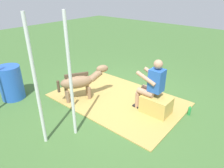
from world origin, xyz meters
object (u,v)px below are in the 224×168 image
object	(u,v)px
soda_bottle	(189,110)
hay_bale	(156,105)
water_barrel	(11,83)
tent_pole_mid	(36,86)
pony_standing	(81,81)
person_seated	(152,84)
tent_pole_left	(71,80)

from	to	relation	value
soda_bottle	hay_bale	bearing A→B (deg)	34.00
water_barrel	tent_pole_mid	world-z (taller)	tent_pole_mid
hay_bale	pony_standing	distance (m)	1.96
soda_bottle	tent_pole_mid	world-z (taller)	tent_pole_mid
person_seated	pony_standing	xyz separation A→B (m)	(1.66, 0.67, -0.19)
pony_standing	soda_bottle	distance (m)	2.72
water_barrel	tent_pole_left	size ratio (longest dim) A/B	0.37
tent_pole_left	pony_standing	bearing A→B (deg)	-47.57
soda_bottle	pony_standing	bearing A→B (deg)	24.09
person_seated	water_barrel	distance (m)	3.59
pony_standing	tent_pole_left	world-z (taller)	tent_pole_left
hay_bale	tent_pole_left	world-z (taller)	tent_pole_left
person_seated	tent_pole_left	distance (m)	1.90
person_seated	tent_pole_left	size ratio (longest dim) A/B	0.55
water_barrel	person_seated	bearing A→B (deg)	-149.94
pony_standing	water_barrel	world-z (taller)	water_barrel
hay_bale	soda_bottle	world-z (taller)	hay_bale
hay_bale	tent_pole_left	bearing A→B (deg)	62.24
hay_bale	water_barrel	distance (m)	3.73
hay_bale	water_barrel	size ratio (longest dim) A/B	0.74
hay_bale	tent_pole_left	size ratio (longest dim) A/B	0.28
hay_bale	tent_pole_mid	size ratio (longest dim) A/B	0.28
water_barrel	tent_pole_mid	distance (m)	2.29
tent_pole_mid	person_seated	bearing A→B (deg)	-113.86
soda_bottle	tent_pole_left	xyz separation A→B (m)	(1.53, 2.12, 1.07)
soda_bottle	tent_pole_left	size ratio (longest dim) A/B	0.10
pony_standing	water_barrel	bearing A→B (deg)	37.99
soda_bottle	water_barrel	world-z (taller)	water_barrel
pony_standing	hay_bale	bearing A→B (deg)	-159.83
tent_pole_left	tent_pole_mid	distance (m)	0.59
person_seated	tent_pole_left	world-z (taller)	tent_pole_left
water_barrel	tent_pole_mid	size ratio (longest dim) A/B	0.37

